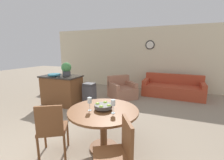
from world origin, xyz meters
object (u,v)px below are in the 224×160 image
dining_chair_near_right (117,152)px  teal_bowl (54,75)px  dining_table (103,119)px  wine_glass_left (90,101)px  fruit_bowl (103,106)px  couch (172,89)px  armchair (122,90)px  potted_plant (66,69)px  kitchen_island (62,90)px  dining_chair_near_left (52,127)px  trash_bin (89,94)px  wine_glass_right (113,103)px

dining_chair_near_right → teal_bowl: bearing=22.2°
dining_table → wine_glass_left: 0.40m
fruit_bowl → teal_bowl: teal_bowl is taller
couch → armchair: size_ratio=1.82×
potted_plant → kitchen_island: bearing=-141.2°
dining_chair_near_left → armchair: 3.41m
dining_chair_near_right → kitchen_island: kitchen_island is taller
wine_glass_left → kitchen_island: bearing=139.5°
wine_glass_left → teal_bowl: teal_bowl is taller
dining_chair_near_left → dining_chair_near_right: 1.16m
kitchen_island → trash_bin: 0.90m
fruit_bowl → kitchen_island: 2.71m
dining_chair_near_left → armchair: size_ratio=0.77×
dining_table → potted_plant: (-2.04, 1.69, 0.58)m
wine_glass_right → kitchen_island: size_ratio=0.18×
dining_table → teal_bowl: teal_bowl is taller
potted_plant → couch: potted_plant is taller
dining_table → trash_bin: dining_table is taller
fruit_bowl → couch: 4.02m
trash_bin → teal_bowl: bearing=-160.3°
armchair → dining_table: bearing=-123.6°
dining_table → kitchen_island: (-2.18, 1.58, -0.10)m
wine_glass_right → armchair: size_ratio=0.19×
teal_bowl → dining_table: bearing=-31.8°
dining_chair_near_left → dining_chair_near_right: size_ratio=1.00×
wine_glass_right → trash_bin: 2.48m
dining_chair_near_left → couch: 4.67m
fruit_bowl → kitchen_island: (-2.18, 1.58, -0.32)m
fruit_bowl → couch: size_ratio=0.14×
dining_chair_near_left → teal_bowl: size_ratio=2.46×
dining_table → potted_plant: 2.71m
wine_glass_right → dining_table: bearing=157.6°
dining_chair_near_right → armchair: bearing=-14.1°
kitchen_island → teal_bowl: (-0.15, -0.13, 0.51)m
fruit_bowl → wine_glass_right: wine_glass_right is taller
wine_glass_right → couch: wine_glass_right is taller
trash_bin → couch: 3.17m
fruit_bowl → wine_glass_right: (0.21, -0.08, 0.11)m
wine_glass_right → couch: size_ratio=0.10×
fruit_bowl → armchair: 3.02m
fruit_bowl → teal_bowl: size_ratio=0.80×
wine_glass_right → armchair: wine_glass_right is taller
dining_chair_near_left → fruit_bowl: 0.87m
dining_table → wine_glass_left: wine_glass_left is taller
wine_glass_right → teal_bowl: size_ratio=0.60×
wine_glass_right → trash_bin: bearing=128.8°
armchair → couch: bearing=-17.4°
wine_glass_left → kitchen_island: 2.65m
dining_table → wine_glass_right: 0.40m
dining_table → armchair: (-0.60, 2.91, -0.29)m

